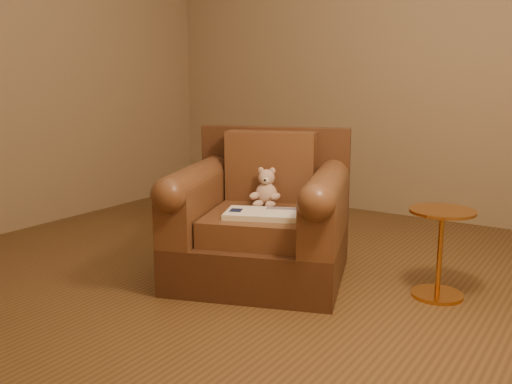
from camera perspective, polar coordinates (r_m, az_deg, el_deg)
The scene contains 5 objects.
floor at distance 3.62m, azimuth -2.12°, elevation -7.84°, with size 4.00×4.00×0.00m, color brown.
armchair at distance 3.45m, azimuth 0.61°, elevation -2.93°, with size 1.23×1.20×0.88m.
teddy_bear at distance 3.49m, azimuth 1.01°, elevation 0.09°, with size 0.18×0.20×0.24m.
guidebook at distance 3.22m, azimuth 0.60°, elevation -2.22°, with size 0.48×0.39×0.03m.
side_table at distance 3.29m, azimuth 17.92°, elevation -5.58°, with size 0.35×0.35×0.49m.
Camera 1 is at (1.98, -2.79, 1.20)m, focal length 40.00 mm.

